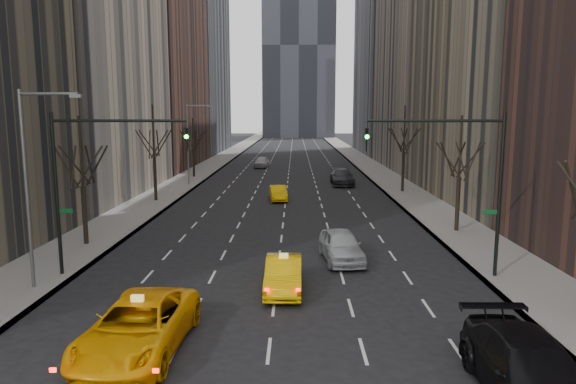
{
  "coord_description": "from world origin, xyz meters",
  "views": [
    {
      "loc": [
        0.89,
        -12.63,
        8.1
      ],
      "look_at": [
        0.47,
        17.3,
        3.5
      ],
      "focal_mm": 32.0,
      "sensor_mm": 36.0,
      "label": 1
    }
  ],
  "objects_px": {
    "taxi_sedan": "(284,274)",
    "parked_suv_black": "(531,372)",
    "silver_sedan_ahead": "(341,245)",
    "taxi_suv": "(138,327)"
  },
  "relations": [
    {
      "from": "taxi_sedan",
      "to": "parked_suv_black",
      "type": "relative_size",
      "value": 0.74
    },
    {
      "from": "taxi_suv",
      "to": "silver_sedan_ahead",
      "type": "relative_size",
      "value": 1.28
    },
    {
      "from": "silver_sedan_ahead",
      "to": "parked_suv_black",
      "type": "bearing_deg",
      "value": -80.13
    },
    {
      "from": "parked_suv_black",
      "to": "taxi_suv",
      "type": "bearing_deg",
      "value": 166.6
    },
    {
      "from": "silver_sedan_ahead",
      "to": "parked_suv_black",
      "type": "relative_size",
      "value": 0.79
    },
    {
      "from": "silver_sedan_ahead",
      "to": "parked_suv_black",
      "type": "xyz_separation_m",
      "value": [
        4.05,
        -14.14,
        0.06
      ]
    },
    {
      "from": "parked_suv_black",
      "to": "taxi_sedan",
      "type": "bearing_deg",
      "value": 128.41
    },
    {
      "from": "taxi_suv",
      "to": "silver_sedan_ahead",
      "type": "bearing_deg",
      "value": 57.8
    },
    {
      "from": "taxi_sedan",
      "to": "parked_suv_black",
      "type": "distance_m",
      "value": 11.65
    },
    {
      "from": "silver_sedan_ahead",
      "to": "taxi_suv",
      "type": "bearing_deg",
      "value": -131.46
    }
  ]
}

